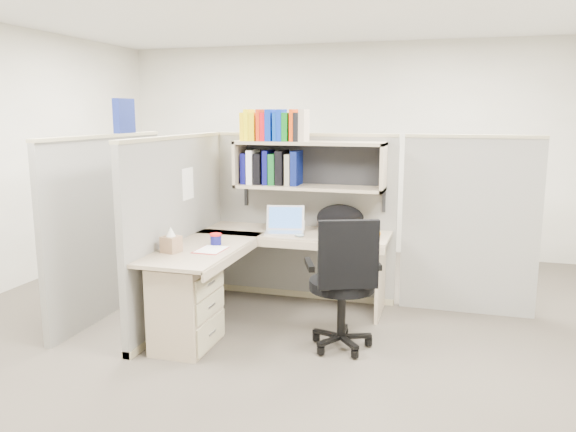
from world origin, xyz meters
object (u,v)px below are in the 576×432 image
(desk, at_px, (218,285))
(laptop, at_px, (284,220))
(backpack, at_px, (339,219))
(snack_canister, at_px, (216,239))
(task_chair, at_px, (343,304))

(desk, xyz_separation_m, laptop, (0.33, 0.77, 0.42))
(backpack, bearing_deg, laptop, -157.39)
(backpack, distance_m, snack_canister, 1.17)
(desk, relative_size, backpack, 3.98)
(task_chair, bearing_deg, backpack, 103.43)
(task_chair, bearing_deg, laptop, 132.38)
(desk, relative_size, laptop, 4.96)
(desk, xyz_separation_m, snack_canister, (-0.09, 0.18, 0.34))
(laptop, distance_m, backpack, 0.50)
(laptop, relative_size, snack_canister, 3.61)
(laptop, height_order, task_chair, task_chair)
(desk, relative_size, task_chair, 1.64)
(desk, distance_m, backpack, 1.30)
(backpack, relative_size, snack_canister, 4.51)
(desk, xyz_separation_m, backpack, (0.81, 0.92, 0.42))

